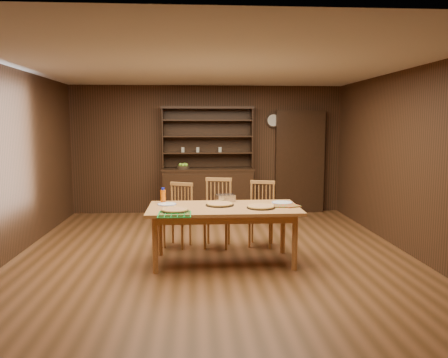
{
  "coord_description": "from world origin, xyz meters",
  "views": [
    {
      "loc": [
        -0.25,
        -5.97,
        1.83
      ],
      "look_at": [
        0.17,
        0.4,
        1.02
      ],
      "focal_mm": 35.0,
      "sensor_mm": 36.0,
      "label": 1
    }
  ],
  "objects": [
    {
      "name": "plate_right",
      "position": [
        0.93,
        -0.16,
        0.76
      ],
      "size": [
        0.28,
        0.28,
        0.02
      ],
      "color": "white",
      "rests_on": "dining_table"
    },
    {
      "name": "foil_dish",
      "position": [
        0.16,
        0.03,
        0.8
      ],
      "size": [
        0.29,
        0.24,
        0.1
      ],
      "primitive_type": "cube",
      "rotation": [
        0.0,
        0.0,
        0.27
      ],
      "color": "silver",
      "rests_on": "dining_table"
    },
    {
      "name": "room_shell",
      "position": [
        0.0,
        0.0,
        1.58
      ],
      "size": [
        6.0,
        6.0,
        6.0
      ],
      "color": "silver",
      "rests_on": "floor"
    },
    {
      "name": "pizza_left",
      "position": [
        -0.51,
        -0.62,
        0.77
      ],
      "size": [
        0.35,
        0.35,
        0.04
      ],
      "color": "black",
      "rests_on": "dining_table"
    },
    {
      "name": "floor",
      "position": [
        0.0,
        0.0,
        0.0
      ],
      "size": [
        6.0,
        6.0,
        0.0
      ],
      "primitive_type": "plane",
      "color": "brown",
      "rests_on": "ground"
    },
    {
      "name": "pizza_center",
      "position": [
        0.07,
        -0.26,
        0.77
      ],
      "size": [
        0.38,
        0.38,
        0.04
      ],
      "color": "black",
      "rests_on": "dining_table"
    },
    {
      "name": "wall_clock",
      "position": [
        1.35,
        2.96,
        1.9
      ],
      "size": [
        0.3,
        0.05,
        0.3
      ],
      "color": "black",
      "rests_on": "room_shell"
    },
    {
      "name": "doorway",
      "position": [
        1.9,
        2.9,
        1.05
      ],
      "size": [
        1.0,
        0.18,
        2.1
      ],
      "primitive_type": "cube",
      "color": "black",
      "rests_on": "floor"
    },
    {
      "name": "pizza_right",
      "position": [
        0.59,
        -0.48,
        0.77
      ],
      "size": [
        0.37,
        0.37,
        0.04
      ],
      "color": "black",
      "rests_on": "dining_table"
    },
    {
      "name": "fruit_bowl",
      "position": [
        -0.49,
        2.69,
        0.98
      ],
      "size": [
        0.27,
        0.27,
        0.12
      ],
      "color": "black",
      "rests_on": "china_hutch"
    },
    {
      "name": "pot_holder_a",
      "position": [
        1.0,
        -0.4,
        0.76
      ],
      "size": [
        0.26,
        0.26,
        0.02
      ],
      "primitive_type": "cube",
      "rotation": [
        0.0,
        0.0,
        0.35
      ],
      "color": "red",
      "rests_on": "dining_table"
    },
    {
      "name": "dining_table",
      "position": [
        0.12,
        -0.36,
        0.67
      ],
      "size": [
        1.97,
        0.98,
        0.75
      ],
      "color": "#C47C44",
      "rests_on": "floor"
    },
    {
      "name": "chair_left",
      "position": [
        -0.5,
        0.5,
        0.5
      ],
      "size": [
        0.51,
        0.5,
        0.95
      ],
      "rotation": [
        0.0,
        0.0,
        -0.42
      ],
      "color": "#9F6936",
      "rests_on": "floor"
    },
    {
      "name": "chair_center",
      "position": [
        0.08,
        0.45,
        0.54
      ],
      "size": [
        0.49,
        0.48,
        1.02
      ],
      "rotation": [
        0.0,
        0.0,
        -0.21
      ],
      "color": "#9F6936",
      "rests_on": "floor"
    },
    {
      "name": "pot_holder_b",
      "position": [
        0.88,
        -0.4,
        0.76
      ],
      "size": [
        0.22,
        0.22,
        0.01
      ],
      "primitive_type": "cube",
      "rotation": [
        0.0,
        0.0,
        -0.09
      ],
      "color": "red",
      "rests_on": "dining_table"
    },
    {
      "name": "plate_left",
      "position": [
        -0.63,
        -0.18,
        0.76
      ],
      "size": [
        0.25,
        0.25,
        0.02
      ],
      "color": "white",
      "rests_on": "dining_table"
    },
    {
      "name": "juice_bottle",
      "position": [
        -0.7,
        -0.01,
        0.85
      ],
      "size": [
        0.07,
        0.07,
        0.21
      ],
      "color": "#E2600B",
      "rests_on": "dining_table"
    },
    {
      "name": "chair_right",
      "position": [
        0.75,
        0.47,
        0.51
      ],
      "size": [
        0.49,
        0.47,
        0.97
      ],
      "rotation": [
        0.0,
        0.0,
        -0.28
      ],
      "color": "#9F6936",
      "rests_on": "floor"
    },
    {
      "name": "cooling_rack",
      "position": [
        -0.5,
        -0.84,
        0.76
      ],
      "size": [
        0.47,
        0.47,
        0.02
      ],
      "primitive_type": null,
      "rotation": [
        0.0,
        0.0,
        -0.27
      ],
      "color": "#0B942B",
      "rests_on": "dining_table"
    },
    {
      "name": "china_hutch",
      "position": [
        -0.0,
        2.75,
        0.6
      ],
      "size": [
        1.84,
        0.52,
        2.17
      ],
      "color": "black",
      "rests_on": "floor"
    }
  ]
}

